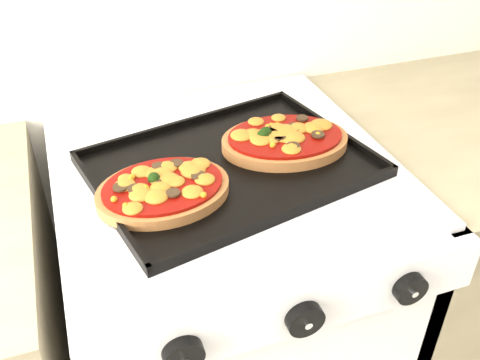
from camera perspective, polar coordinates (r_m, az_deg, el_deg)
name	(u,v)px	position (r m, az deg, el deg)	size (l,w,h in m)	color
stove	(228,328)	(1.26, -1.28, -15.51)	(0.60, 0.60, 0.91)	silver
control_panel	(295,310)	(0.77, 5.92, -13.59)	(0.60, 0.02, 0.09)	silver
knob_left	(183,355)	(0.73, -6.05, -18.04)	(0.05, 0.05, 0.02)	black
knob_center	(305,319)	(0.76, 6.93, -14.53)	(0.05, 0.05, 0.02)	black
knob_right	(410,289)	(0.83, 17.69, -10.97)	(0.05, 0.05, 0.02)	black
baking_tray	(230,163)	(0.93, -1.03, 1.77)	(0.46, 0.34, 0.02)	black
pizza_left	(163,188)	(0.86, -8.20, -0.87)	(0.22, 0.17, 0.03)	#A36538
pizza_right	(285,139)	(0.98, 4.81, 4.38)	(0.23, 0.17, 0.03)	#A36538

